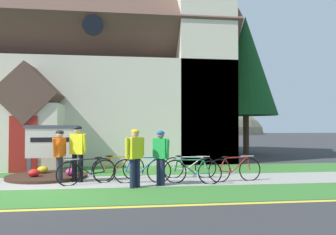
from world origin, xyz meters
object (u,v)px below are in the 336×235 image
object	(u,v)px
cyclist_in_red_jersey	(78,149)
cyclist_in_green_jersey	(60,152)
bicycle_black	(87,172)
bicycle_yellow	(142,170)
cyclist_in_blue_jersey	(161,154)
bicycle_orange	(189,167)
bicycle_green	(192,171)
roadside_conifer	(246,66)
church_sign	(51,143)
bicycle_white	(119,168)
bicycle_blue	(235,169)
cyclist_in_white_jersey	(135,154)

from	to	relation	value
cyclist_in_red_jersey	cyclist_in_green_jersey	xyz separation A→B (m)	(-0.52, -0.07, -0.10)
bicycle_black	cyclist_in_green_jersey	xyz separation A→B (m)	(-0.87, 0.36, 0.55)
cyclist_in_red_jersey	bicycle_yellow	bearing A→B (deg)	-11.78
cyclist_in_blue_jersey	bicycle_orange	bearing A→B (deg)	49.58
bicycle_green	bicycle_black	distance (m)	3.12
bicycle_yellow	cyclist_in_green_jersey	distance (m)	2.57
roadside_conifer	church_sign	bearing A→B (deg)	-142.70
bicycle_white	cyclist_in_red_jersey	xyz separation A→B (m)	(-1.24, -0.21, 0.64)
bicycle_green	bicycle_orange	size ratio (longest dim) A/B	0.93
bicycle_yellow	cyclist_in_blue_jersey	bearing A→B (deg)	-45.33
bicycle_blue	church_sign	bearing A→B (deg)	161.07
cyclist_in_blue_jersey	roadside_conifer	bearing A→B (deg)	57.60
bicycle_yellow	cyclist_in_blue_jersey	size ratio (longest dim) A/B	1.11
bicycle_green	cyclist_in_white_jersey	size ratio (longest dim) A/B	1.02
church_sign	bicycle_green	world-z (taller)	church_sign
church_sign	bicycle_black	bearing A→B (deg)	-53.33
bicycle_blue	cyclist_in_white_jersey	distance (m)	3.21
bicycle_green	roadside_conifer	distance (m)	12.28
church_sign	bicycle_green	size ratio (longest dim) A/B	1.10
church_sign	bicycle_orange	xyz separation A→B (m)	(4.66, -1.18, -0.76)
bicycle_blue	bicycle_green	world-z (taller)	bicycle_blue
bicycle_orange	cyclist_in_blue_jersey	world-z (taller)	cyclist_in_blue_jersey
church_sign	bicycle_white	bearing A→B (deg)	-29.14
bicycle_orange	cyclist_in_white_jersey	size ratio (longest dim) A/B	1.09
bicycle_blue	cyclist_in_green_jersey	xyz separation A→B (m)	(-5.35, 0.44, 0.54)
church_sign	cyclist_in_blue_jersey	world-z (taller)	church_sign
cyclist_in_blue_jersey	cyclist_in_red_jersey	bearing A→B (deg)	159.49
church_sign	cyclist_in_white_jersey	world-z (taller)	church_sign
church_sign	bicycle_white	xyz separation A→B (m)	(2.35, -1.31, -0.75)
bicycle_white	bicycle_blue	bearing A→B (deg)	-11.42
bicycle_black	roadside_conifer	distance (m)	13.74
bicycle_yellow	cyclist_in_blue_jersey	distance (m)	0.90
bicycle_green	cyclist_in_red_jersey	distance (m)	3.58
cyclist_in_blue_jersey	cyclist_in_white_jersey	size ratio (longest dim) A/B	0.97
cyclist_in_green_jersey	bicycle_orange	bearing A→B (deg)	5.84
bicycle_green	cyclist_in_red_jersey	xyz separation A→B (m)	(-3.45, 0.70, 0.66)
bicycle_orange	cyclist_in_white_jersey	world-z (taller)	cyclist_in_white_jersey
bicycle_green	bicycle_white	distance (m)	2.39
church_sign	roadside_conifer	xyz separation A→B (m)	(9.94, 7.57, 4.33)
church_sign	bicycle_orange	world-z (taller)	church_sign
bicycle_green	cyclist_in_green_jersey	distance (m)	4.06
cyclist_in_red_jersey	bicycle_green	bearing A→B (deg)	-11.46
cyclist_in_blue_jersey	church_sign	bearing A→B (deg)	145.63
church_sign	cyclist_in_green_jersey	distance (m)	1.71
bicycle_green	cyclist_in_blue_jersey	world-z (taller)	cyclist_in_blue_jersey
cyclist_in_green_jersey	cyclist_in_blue_jersey	world-z (taller)	cyclist_in_green_jersey
bicycle_green	roadside_conifer	size ratio (longest dim) A/B	0.19
church_sign	bicycle_blue	size ratio (longest dim) A/B	1.05
bicycle_yellow	church_sign	bearing A→B (deg)	147.80
cyclist_in_blue_jersey	bicycle_blue	bearing A→B (deg)	10.00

